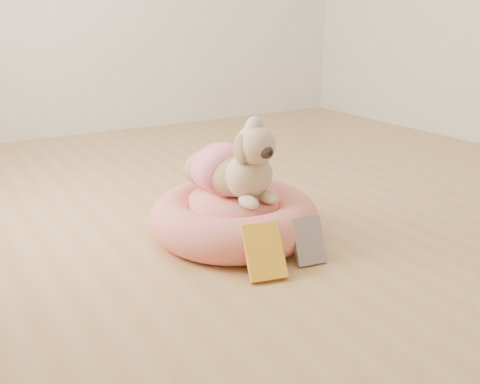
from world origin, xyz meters
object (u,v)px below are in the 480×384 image
dog (235,154)px  book_white (309,241)px  pet_bed (234,217)px  book_yellow (264,252)px

dog → book_white: 0.49m
pet_bed → book_yellow: bearing=-103.2°
book_yellow → book_white: bearing=14.5°
dog → book_yellow: size_ratio=2.35×
pet_bed → book_yellow: (-0.09, -0.37, 0.00)m
pet_bed → dog: size_ratio=1.45×
pet_bed → book_white: 0.39m
book_white → pet_bed: bearing=118.0°
book_yellow → dog: bearing=89.5°
dog → pet_bed: bearing=-137.5°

